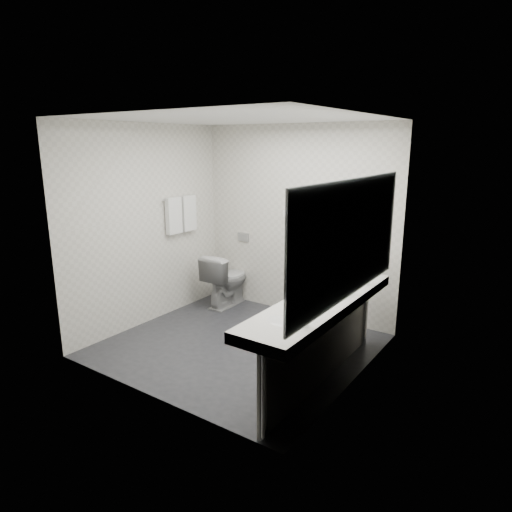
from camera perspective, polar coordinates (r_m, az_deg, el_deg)
The scene contains 32 objects.
floor at distance 5.25m, azimuth -2.32°, elevation -11.28°, with size 2.80×2.80×0.00m, color #26272C.
ceiling at distance 4.75m, azimuth -2.63°, elevation 17.10°, with size 2.80×2.80×0.00m, color white.
wall_back at distance 5.92m, azimuth 5.13°, elevation 4.32°, with size 2.80×2.80×0.00m, color silver.
wall_front at distance 3.92m, azimuth -13.96°, elevation -1.13°, with size 2.80×2.80×0.00m, color silver.
wall_left at distance 5.78m, azimuth -13.65°, elevation 3.75°, with size 2.60×2.60×0.00m, color silver.
wall_right at distance 4.18m, azimuth 13.07°, elevation -0.13°, with size 2.60×2.60×0.00m, color silver.
vanity_counter at distance 4.24m, azimuth 8.26°, elevation -6.06°, with size 0.55×2.20×0.10m, color white.
vanity_panel at distance 4.39m, azimuth 8.36°, elevation -11.33°, with size 0.03×2.15×0.75m, color gray.
vanity_post_near at distance 3.58m, azimuth 1.04°, elevation -17.50°, with size 0.06×0.06×0.75m, color silver.
vanity_post_far at distance 5.27m, azimuth 13.72°, elevation -7.18°, with size 0.06×0.06×0.75m, color silver.
mirror at distance 3.96m, azimuth 11.96°, elevation 2.12°, with size 0.02×2.20×1.05m, color #B2BCC6.
basin_near at distance 3.69m, azimuth 3.73°, elevation -8.49°, with size 0.40×0.31×0.05m, color white.
basin_far at distance 4.79m, azimuth 11.74°, elevation -3.39°, with size 0.40×0.31×0.05m, color white.
faucet_near at distance 3.57m, azimuth 6.46°, elevation -7.80°, with size 0.04×0.04×0.15m, color silver.
faucet_far at distance 4.70m, azimuth 13.98°, elevation -2.72°, with size 0.04×0.04×0.15m, color silver.
soap_bottle_a at distance 4.22m, azimuth 8.42°, elevation -4.62°, with size 0.05×0.05×0.12m, color white.
soap_bottle_b at distance 4.28m, azimuth 9.78°, elevation -4.60°, with size 0.07×0.07×0.09m, color white.
soap_bottle_c at distance 4.09m, azimuth 7.79°, elevation -5.10°, with size 0.05×0.05×0.13m, color white.
glass_left at distance 4.35m, azimuth 11.06°, elevation -4.16°, with size 0.06×0.06×0.11m, color silver.
glass_right at distance 4.38m, azimuth 11.68°, elevation -4.02°, with size 0.06×0.06×0.12m, color silver.
toilet at distance 6.38m, azimuth -3.78°, elevation -2.99°, with size 0.42×0.74×0.75m, color white.
flush_plate at distance 6.42m, azimuth -1.62°, elevation 2.41°, with size 0.18×0.02×0.12m, color #B2B5BA.
pedal_bin at distance 5.54m, azimuth 3.12°, elevation -8.13°, with size 0.22×0.22×0.31m, color #B2B5BA.
bin_lid at distance 5.48m, azimuth 3.14°, elevation -6.55°, with size 0.22×0.22×0.01m, color #B2B5BA.
towel_rail at distance 6.08m, azimuth -9.64°, elevation 7.30°, with size 0.02×0.02×0.62m, color silver.
towel_near at distance 6.01m, azimuth -10.41°, elevation 5.06°, with size 0.07×0.24×0.48m, color white.
towel_far at distance 6.20m, azimuth -8.59°, elevation 5.42°, with size 0.07×0.24×0.48m, color white.
dryer_cradle at distance 5.74m, azimuth 7.22°, elevation 6.49°, with size 0.10×0.04×0.14m, color #95969B.
dryer_barrel at distance 5.67m, azimuth 6.90°, elevation 6.71°, with size 0.08×0.08×0.14m, color #95969B.
dryer_cord at distance 5.76m, azimuth 7.07°, elevation 4.01°, with size 0.02×0.02×0.35m, color black.
switch_plate_a at distance 5.97m, azimuth 3.83°, elevation 5.40°, with size 0.09×0.02×0.09m, color white.
switch_plate_b at distance 5.65m, azimuth 9.97°, elevation 4.72°, with size 0.09×0.02×0.09m, color white.
Camera 1 is at (2.85, -3.79, 2.25)m, focal length 31.44 mm.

